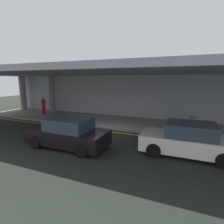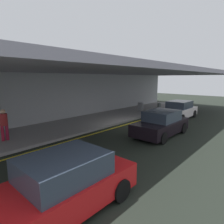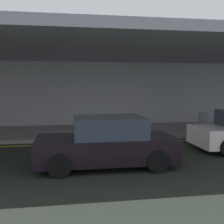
% 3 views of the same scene
% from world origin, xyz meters
% --- Properties ---
extents(ground_plane, '(60.00, 60.00, 0.00)m').
position_xyz_m(ground_plane, '(0.00, 0.00, 0.00)').
color(ground_plane, black).
extents(sidewalk, '(26.00, 4.20, 0.15)m').
position_xyz_m(sidewalk, '(0.00, 3.10, 0.07)').
color(sidewalk, gray).
rests_on(sidewalk, ground).
extents(lane_stripe_yellow, '(26.00, 0.14, 0.01)m').
position_xyz_m(lane_stripe_yellow, '(0.00, 0.57, 0.00)').
color(lane_stripe_yellow, yellow).
rests_on(lane_stripe_yellow, ground).
extents(ceiling_overhang, '(28.00, 13.20, 0.30)m').
position_xyz_m(ceiling_overhang, '(0.00, 2.60, 3.95)').
color(ceiling_overhang, gray).
rests_on(ceiling_overhang, support_column_far_left).
extents(terminal_back_wall, '(26.00, 0.30, 3.80)m').
position_xyz_m(terminal_back_wall, '(0.00, 5.35, 1.90)').
color(terminal_back_wall, '#ADAFB2').
rests_on(terminal_back_wall, ground).
extents(car_red, '(4.10, 1.92, 1.50)m').
position_xyz_m(car_red, '(-8.66, -3.99, 0.71)').
color(car_red, red).
rests_on(car_red, ground).
extents(car_black, '(4.10, 1.92, 1.50)m').
position_xyz_m(car_black, '(-0.83, -2.65, 0.71)').
color(car_black, black).
rests_on(car_black, ground).
extents(car_white, '(4.10, 1.92, 1.50)m').
position_xyz_m(car_white, '(4.78, -1.38, 0.71)').
color(car_white, white).
rests_on(car_white, ground).
extents(traveler_with_luggage, '(0.38, 0.38, 1.68)m').
position_xyz_m(traveler_with_luggage, '(-7.66, 2.82, 1.11)').
color(traveler_with_luggage, '#A2162D').
rests_on(traveler_with_luggage, sidewalk).
extents(suitcase_upright_primary, '(0.36, 0.22, 0.90)m').
position_xyz_m(suitcase_upright_primary, '(7.63, 2.00, 0.46)').
color(suitcase_upright_primary, '#555F5E').
rests_on(suitcase_upright_primary, sidewalk).
extents(trash_bin_steel, '(0.56, 0.56, 0.85)m').
position_xyz_m(trash_bin_steel, '(5.15, 2.76, 0.57)').
color(trash_bin_steel, gray).
rests_on(trash_bin_steel, sidewalk).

